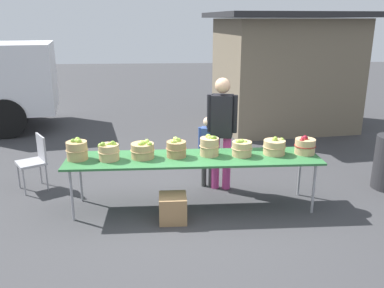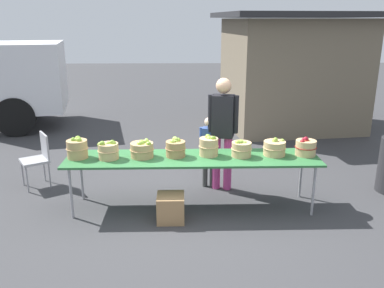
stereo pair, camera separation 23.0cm
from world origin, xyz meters
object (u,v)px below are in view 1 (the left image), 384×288
(market_table, at_px, (193,159))
(produce_crate, at_px, (173,208))
(apple_basket_green_6, at_px, (274,147))
(folding_chair, at_px, (35,158))
(apple_basket_green_0, at_px, (77,150))
(apple_basket_green_3, at_px, (176,148))
(apple_basket_red_0, at_px, (305,146))
(vendor_adult, at_px, (222,125))
(apple_basket_green_2, at_px, (143,150))
(apple_basket_green_4, at_px, (209,146))
(apple_basket_green_1, at_px, (109,151))
(child_customer, at_px, (208,146))
(apple_basket_green_5, at_px, (242,148))

(market_table, bearing_deg, produce_crate, -127.00)
(apple_basket_green_6, height_order, folding_chair, apple_basket_green_6)
(apple_basket_green_0, height_order, apple_basket_green_3, apple_basket_green_0)
(apple_basket_red_0, bearing_deg, vendor_adult, 152.04)
(apple_basket_green_2, height_order, apple_basket_green_4, apple_basket_green_4)
(apple_basket_green_1, relative_size, vendor_adult, 0.17)
(apple_basket_green_4, bearing_deg, apple_basket_green_0, -178.27)
(apple_basket_green_2, relative_size, folding_chair, 0.39)
(child_customer, height_order, folding_chair, child_customer)
(apple_basket_green_5, xyz_separation_m, child_customer, (-0.40, 0.71, -0.19))
(market_table, xyz_separation_m, folding_chair, (-2.42, 0.83, -0.21))
(market_table, relative_size, apple_basket_green_1, 11.93)
(apple_basket_green_3, xyz_separation_m, child_customer, (0.51, 0.69, -0.20))
(vendor_adult, xyz_separation_m, folding_chair, (-2.90, 0.19, -0.53))
(folding_chair, bearing_deg, produce_crate, 28.09)
(market_table, distance_m, apple_basket_green_6, 1.16)
(apple_basket_red_0, height_order, produce_crate, apple_basket_red_0)
(apple_basket_green_6, bearing_deg, vendor_adult, 139.51)
(apple_basket_green_2, height_order, vendor_adult, vendor_adult)
(apple_basket_green_4, bearing_deg, apple_basket_green_5, -6.81)
(apple_basket_red_0, distance_m, child_customer, 1.49)
(apple_basket_green_5, bearing_deg, apple_basket_green_4, 173.19)
(market_table, relative_size, apple_basket_green_0, 11.56)
(apple_basket_green_0, distance_m, vendor_adult, 2.16)
(apple_basket_green_0, height_order, vendor_adult, vendor_adult)
(market_table, bearing_deg, vendor_adult, 53.35)
(apple_basket_green_2, height_order, child_customer, child_customer)
(market_table, distance_m, apple_basket_green_5, 0.69)
(apple_basket_green_6, relative_size, vendor_adult, 0.18)
(apple_basket_green_6, xyz_separation_m, apple_basket_red_0, (0.43, -0.01, 0.01))
(folding_chair, bearing_deg, apple_basket_red_0, 47.31)
(apple_basket_green_0, xyz_separation_m, apple_basket_red_0, (3.17, 0.03, -0.02))
(market_table, bearing_deg, apple_basket_green_1, -178.63)
(apple_basket_green_0, height_order, apple_basket_green_2, apple_basket_green_0)
(child_customer, bearing_deg, apple_basket_green_5, 130.71)
(apple_basket_green_0, bearing_deg, vendor_adult, 16.79)
(vendor_adult, bearing_deg, apple_basket_green_0, 30.66)
(apple_basket_green_3, distance_m, apple_basket_green_6, 1.39)
(apple_basket_green_1, height_order, apple_basket_green_6, apple_basket_green_1)
(produce_crate, bearing_deg, apple_basket_green_5, 23.35)
(market_table, height_order, folding_chair, folding_chair)
(apple_basket_green_0, bearing_deg, child_customer, 20.98)
(apple_basket_green_5, height_order, vendor_adult, vendor_adult)
(produce_crate, bearing_deg, folding_chair, 149.77)
(market_table, height_order, produce_crate, market_table)
(apple_basket_green_0, bearing_deg, apple_basket_green_4, 1.73)
(apple_basket_green_4, distance_m, child_customer, 0.69)
(apple_basket_green_1, relative_size, apple_basket_green_4, 0.99)
(folding_chair, bearing_deg, child_customer, 56.20)
(apple_basket_green_0, height_order, produce_crate, apple_basket_green_0)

